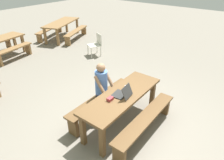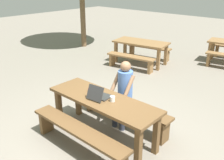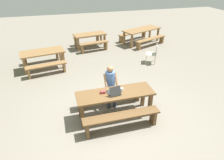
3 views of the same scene
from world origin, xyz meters
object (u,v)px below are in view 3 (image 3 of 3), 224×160
Objects in this scene: coffee_mug at (122,90)px; picnic_table_rear at (43,54)px; picnic_table_front at (115,96)px; picnic_table_distant at (142,31)px; laptop at (114,92)px; person_seated at (111,84)px; plastic_chair at (153,53)px; small_pouch at (103,92)px; picnic_table_mid at (90,36)px.

coffee_mug reaches higher than picnic_table_rear.
coffee_mug is 0.05× the size of picnic_table_rear.
picnic_table_front is 0.88× the size of picnic_table_distant.
person_seated reaches higher than laptop.
picnic_table_rear is (-4.53, 0.71, 0.18)m from plastic_chair.
plastic_chair is (2.66, 3.08, -0.38)m from laptop.
laptop is (-0.05, -0.04, 0.18)m from picnic_table_front.
picnic_table_distant is (3.19, 5.15, -0.07)m from person_seated.
person_seated is at bearing -103.11° from laptop.
picnic_table_front is at bearing -141.05° from picnic_table_distant.
small_pouch is 0.51m from coffee_mug.
small_pouch is at bearing -17.96° from plastic_chair.
person_seated reaches higher than picnic_table_distant.
plastic_chair is at bearing 49.38° from picnic_table_front.
laptop is 0.47× the size of plastic_chair.
coffee_mug reaches higher than picnic_table_mid.
plastic_chair reaches higher than picnic_table_distant.
picnic_table_mid is 0.94× the size of picnic_table_rear.
picnic_table_front is at bearing -170.86° from coffee_mug.
laptop is 5.74m from picnic_table_mid.
picnic_table_rear is 0.77× the size of picnic_table_distant.
picnic_table_rear is (-2.27, -1.93, 0.01)m from picnic_table_mid.
person_seated reaches higher than plastic_chair.
small_pouch reaches higher than picnic_table_rear.
small_pouch is 0.07× the size of picnic_table_rear.
plastic_chair is at bearing 45.47° from small_pouch.
small_pouch is at bearing 176.05° from coffee_mug.
picnic_table_distant is at bearing -8.87° from picnic_table_mid.
laptop is at bearing -96.70° from person_seated.
picnic_table_front is 1.14× the size of picnic_table_rear.
person_seated reaches higher than picnic_table_rear.
coffee_mug is at bearing -170.80° from laptop.
picnic_table_front is 0.25m from coffee_mug.
small_pouch is 0.05× the size of picnic_table_distant.
person_seated is at bearing -102.51° from picnic_table_mid.
picnic_table_front is 1.21× the size of picnic_table_mid.
small_pouch is 4.02m from picnic_table_rear.
coffee_mug is at bearing -12.20° from plastic_chair.
coffee_mug is 6.40m from picnic_table_distant.
laptop is 0.23× the size of picnic_table_mid.
person_seated is 6.06m from picnic_table_distant.
laptop is 0.21× the size of picnic_table_rear.
picnic_table_distant is (3.01, 5.65, -0.14)m from coffee_mug.
coffee_mug is at bearing -70.77° from person_seated.
small_pouch reaches higher than picnic_table_distant.
coffee_mug is at bearing -3.95° from small_pouch.
person_seated is (-0.17, 0.50, -0.07)m from coffee_mug.
coffee_mug is (0.51, -0.04, 0.01)m from small_pouch.
picnic_table_rear is (-2.11, 3.72, -0.19)m from coffee_mug.
person_seated is 0.54× the size of picnic_table_distant.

